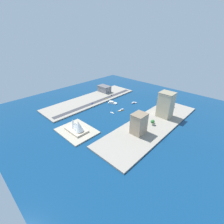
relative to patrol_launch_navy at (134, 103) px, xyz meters
The scene contains 19 objects.
ground_plane 56.17m from the patrol_launch_navy, 86.61° to the left, with size 440.00×440.00×0.00m, color navy.
quay_west 98.68m from the patrol_launch_navy, 145.39° to the left, with size 70.00×240.00×2.50m, color gray.
quay_east 104.21m from the patrol_launch_navy, 32.54° to the left, with size 70.00×240.00×2.50m, color gray.
peninsula_point 161.66m from the patrol_launch_navy, 90.21° to the left, with size 64.87×50.30×2.00m, color #A89E89.
road_strip 86.63m from the patrol_launch_navy, 40.33° to the left, with size 10.97×228.00×0.15m, color #38383D.
patrol_launch_navy is the anchor object (origin of this frame).
sailboat_small_white 71.90m from the patrol_launch_navy, 88.01° to the left, with size 10.91×2.55×11.71m.
ferry_white_commuter 51.10m from the patrol_launch_navy, 45.02° to the left, with size 22.12×15.83×5.48m.
water_taxi_orange 49.56m from the patrol_launch_navy, 93.97° to the left, with size 6.21×14.52×3.22m.
warehouse_low_gray 103.93m from the patrol_launch_navy, ahead, with size 35.05×22.46×16.54m.
office_block_beige 88.24m from the patrol_launch_navy, behind, with size 26.49×23.80×49.26m.
apartment_midrise_tan 126.16m from the patrol_launch_navy, 129.63° to the left, with size 20.06×23.57×34.84m.
carpark_squat_concrete 68.06m from the patrol_launch_navy, 154.28° to the right, with size 27.33×20.59×14.47m.
taxi_yellow_cab 70.44m from the patrol_launch_navy, 25.48° to the left, with size 2.15×4.80×1.53m.
suv_black 69.28m from the patrol_launch_navy, ahead, with size 1.97×4.68×1.44m.
hatchback_blue 97.88m from the patrol_launch_navy, 48.93° to the left, with size 2.05×5.21×1.50m.
traffic_light_waterfront 62.42m from the patrol_launch_navy, 17.80° to the left, with size 0.36×0.36×6.50m.
opera_landmark 161.93m from the patrol_launch_navy, 90.94° to the left, with size 37.95×23.93×22.49m.
park_tree_cluster 100.78m from the patrol_launch_navy, 145.64° to the left, with size 8.15×11.79×9.86m.
Camera 1 is at (-199.37, 223.83, 150.78)m, focal length 25.12 mm.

